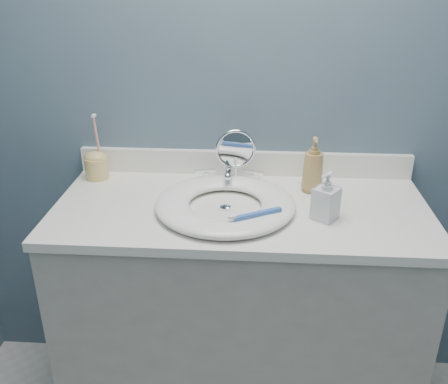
# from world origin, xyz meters

# --- Properties ---
(back_wall) EXTENTS (2.20, 0.02, 2.40)m
(back_wall) POSITION_xyz_m (0.00, 1.25, 1.20)
(back_wall) COLOR slate
(back_wall) RESTS_ON ground
(vanity_cabinet) EXTENTS (1.20, 0.55, 0.85)m
(vanity_cabinet) POSITION_xyz_m (0.00, 0.97, 0.42)
(vanity_cabinet) COLOR #B3AFA4
(vanity_cabinet) RESTS_ON ground
(countertop) EXTENTS (1.22, 0.57, 0.03)m
(countertop) POSITION_xyz_m (0.00, 0.97, 0.86)
(countertop) COLOR white
(countertop) RESTS_ON vanity_cabinet
(backsplash) EXTENTS (1.22, 0.02, 0.09)m
(backsplash) POSITION_xyz_m (0.00, 1.24, 0.93)
(backsplash) COLOR white
(backsplash) RESTS_ON countertop
(basin) EXTENTS (0.45, 0.45, 0.04)m
(basin) POSITION_xyz_m (-0.05, 0.94, 0.90)
(basin) COLOR white
(basin) RESTS_ON countertop
(drain) EXTENTS (0.04, 0.04, 0.01)m
(drain) POSITION_xyz_m (-0.05, 0.94, 0.88)
(drain) COLOR silver
(drain) RESTS_ON countertop
(faucet) EXTENTS (0.25, 0.13, 0.07)m
(faucet) POSITION_xyz_m (-0.05, 1.14, 0.91)
(faucet) COLOR silver
(faucet) RESTS_ON countertop
(makeup_mirror) EXTENTS (0.14, 0.08, 0.21)m
(makeup_mirror) POSITION_xyz_m (-0.03, 1.13, 0.99)
(makeup_mirror) COLOR silver
(makeup_mirror) RESTS_ON countertop
(soap_bottle_amber) EXTENTS (0.08, 0.08, 0.19)m
(soap_bottle_amber) POSITION_xyz_m (0.24, 1.11, 0.98)
(soap_bottle_amber) COLOR #AB874D
(soap_bottle_amber) RESTS_ON countertop
(soap_bottle_clear) EXTENTS (0.10, 0.10, 0.15)m
(soap_bottle_clear) POSITION_xyz_m (0.26, 0.90, 0.96)
(soap_bottle_clear) COLOR silver
(soap_bottle_clear) RESTS_ON countertop
(toothbrush_holder) EXTENTS (0.08, 0.08, 0.24)m
(toothbrush_holder) POSITION_xyz_m (-0.53, 1.16, 0.94)
(toothbrush_holder) COLOR #D8BD6C
(toothbrush_holder) RESTS_ON countertop
(toothbrush_lying) EXTENTS (0.16, 0.10, 0.02)m
(toothbrush_lying) POSITION_xyz_m (0.05, 0.83, 0.92)
(toothbrush_lying) COLOR #3561BB
(toothbrush_lying) RESTS_ON basin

